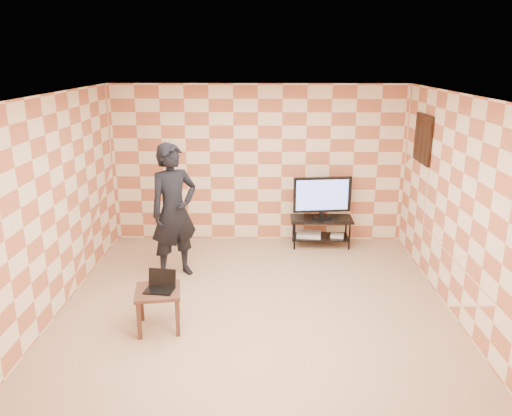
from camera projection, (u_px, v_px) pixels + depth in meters
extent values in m
plane|color=#9E7F60|center=(255.00, 305.00, 6.54)|extent=(5.00, 5.00, 0.00)
cube|color=beige|center=(258.00, 164.00, 8.53)|extent=(5.00, 0.02, 2.70)
cube|color=beige|center=(249.00, 303.00, 3.75)|extent=(5.00, 0.02, 2.70)
cube|color=beige|center=(54.00, 206.00, 6.18)|extent=(0.02, 5.00, 2.70)
cube|color=beige|center=(459.00, 208.00, 6.10)|extent=(0.02, 5.00, 2.70)
cube|color=white|center=(255.00, 95.00, 5.74)|extent=(5.00, 5.00, 0.02)
cube|color=black|center=(423.00, 139.00, 7.41)|extent=(0.04, 0.72, 0.72)
cube|color=black|center=(423.00, 139.00, 7.41)|extent=(0.04, 0.03, 0.68)
cube|color=black|center=(423.00, 139.00, 7.41)|extent=(0.04, 0.68, 0.03)
cube|color=black|center=(321.00, 219.00, 8.45)|extent=(1.04, 0.47, 0.04)
cube|color=black|center=(321.00, 237.00, 8.54)|extent=(0.94, 0.42, 0.03)
cylinder|color=black|center=(295.00, 235.00, 8.34)|extent=(0.03, 0.03, 0.50)
cylinder|color=black|center=(293.00, 228.00, 8.70)|extent=(0.03, 0.03, 0.50)
cylinder|color=black|center=(349.00, 236.00, 8.33)|extent=(0.03, 0.03, 0.50)
cylinder|color=black|center=(346.00, 228.00, 8.69)|extent=(0.03, 0.03, 0.50)
cube|color=black|center=(321.00, 217.00, 8.44)|extent=(0.31, 0.22, 0.03)
cube|color=black|center=(321.00, 214.00, 8.42)|extent=(0.08, 0.06, 0.08)
cube|color=black|center=(322.00, 194.00, 8.32)|extent=(0.98, 0.18, 0.60)
cube|color=#6582DF|center=(322.00, 195.00, 8.29)|extent=(0.87, 0.11, 0.52)
cube|color=silver|center=(309.00, 234.00, 8.52)|extent=(0.44, 0.34, 0.07)
cube|color=silver|center=(337.00, 236.00, 8.48)|extent=(0.25, 0.20, 0.05)
cube|color=#3A2218|center=(158.00, 291.00, 5.86)|extent=(0.60, 0.60, 0.04)
cube|color=#3A2218|center=(139.00, 321.00, 5.69)|extent=(0.05, 0.05, 0.46)
cube|color=#3A2218|center=(141.00, 303.00, 6.10)|extent=(0.05, 0.05, 0.46)
cube|color=#3A2218|center=(178.00, 318.00, 5.76)|extent=(0.05, 0.05, 0.46)
cube|color=#3A2218|center=(177.00, 301.00, 6.17)|extent=(0.05, 0.05, 0.46)
cube|color=black|center=(159.00, 290.00, 5.82)|extent=(0.36, 0.28, 0.02)
cube|color=black|center=(162.00, 278.00, 5.90)|extent=(0.34, 0.10, 0.21)
imported|color=black|center=(174.00, 211.00, 7.16)|extent=(0.86, 0.81, 1.98)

